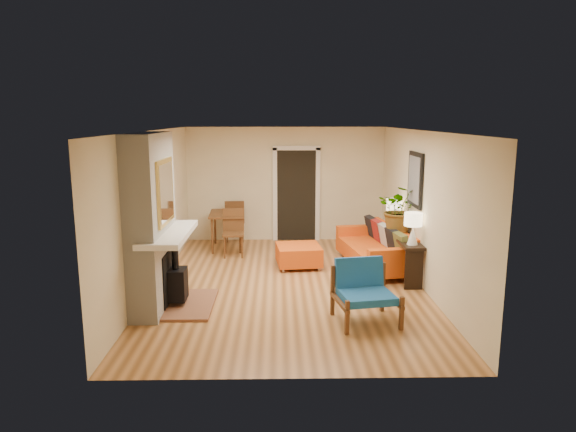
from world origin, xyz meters
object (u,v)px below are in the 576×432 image
Objects in this scene: blue_chair at (363,288)px; dining_table at (230,220)px; sofa at (378,248)px; lamp_near at (413,225)px; houseplant at (400,209)px; lamp_far at (394,209)px; ottoman at (299,254)px; console_table at (402,243)px.

dining_table is at bearing 118.83° from blue_chair.
sofa is 2.66m from blue_chair.
lamp_near is 0.61× the size of houseplant.
houseplant is (-0.01, -0.54, 0.11)m from lamp_far.
lamp_near is (1.04, 1.42, 0.60)m from blue_chair.
lamp_far is at bearing 40.20° from sofa.
dining_table reaches higher than blue_chair.
houseplant is (1.84, -0.30, 0.93)m from ottoman.
lamp_far is (0.00, 1.43, 0.00)m from lamp_near.
blue_chair reaches higher than ottoman.
dining_table is 3.33× the size of lamp_near.
ottoman is 1.66× the size of lamp_far.
lamp_near is at bearing 53.66° from blue_chair.
blue_chair is 1.06× the size of houseplant.
ottoman is (-1.51, 0.05, -0.13)m from sofa.
lamp_near is 1.43m from lamp_far.
dining_table is at bearing 159.80° from lamp_far.
console_table is (0.34, -0.47, 0.21)m from sofa.
lamp_near reaches higher than sofa.
sofa is at bearing -139.80° from lamp_far.
dining_table is (-2.23, 4.05, 0.17)m from blue_chair.
ottoman is at bearing 178.01° from sofa.
ottoman is 0.48× the size of console_table.
sofa reaches higher than console_table.
houseplant is at bearing -28.10° from dining_table.
lamp_near is (3.27, -2.63, 0.43)m from dining_table.
dining_table is 3.52m from lamp_far.
lamp_far is (1.85, 0.23, 0.82)m from ottoman.
console_table is 3.43× the size of lamp_far.
ottoman is at bearing 170.60° from houseplant.
lamp_far is at bearing 90.00° from lamp_near.
blue_chair is at bearing -126.34° from lamp_near.
dining_table is 3.33× the size of lamp_far.
sofa is 1.52m from ottoman.
houseplant reaches higher than dining_table.
dining_table is (-1.42, 1.44, 0.39)m from ottoman.
blue_chair is 0.52× the size of dining_table.
console_table is (1.85, -0.52, 0.34)m from ottoman.
sofa is 1.24× the size of dining_table.
ottoman is at bearing -45.29° from dining_table.
lamp_far is (3.27, -1.20, 0.43)m from dining_table.
console_table is 2.09× the size of houseplant.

